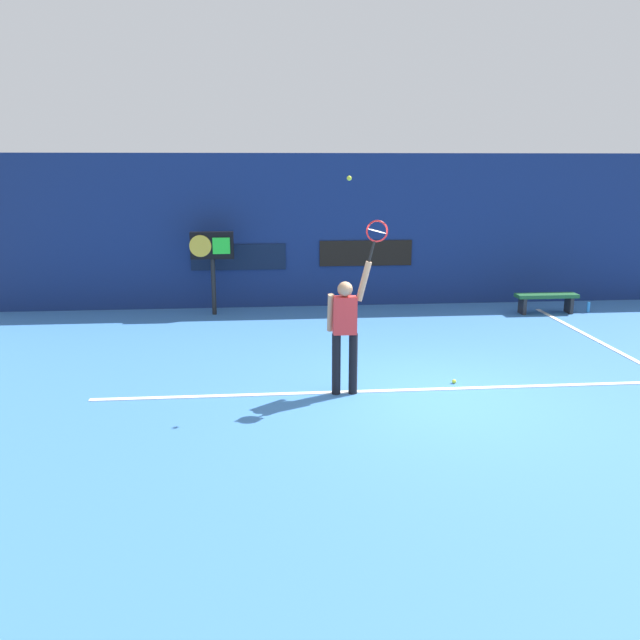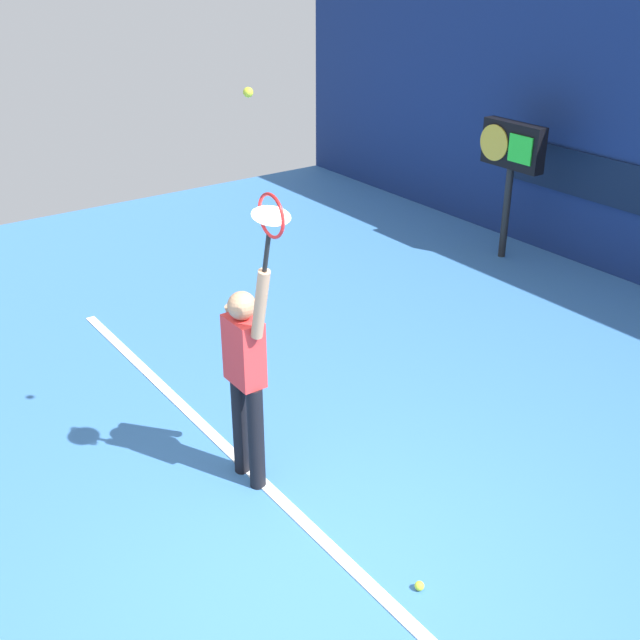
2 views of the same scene
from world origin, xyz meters
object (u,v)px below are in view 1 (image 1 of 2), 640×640
(scoreboard_clock, at_px, (212,250))
(court_bench, at_px, (546,299))
(tennis_racket, at_px, (376,234))
(tennis_player, at_px, (345,328))
(spare_ball, at_px, (454,381))
(water_bottle, at_px, (588,307))
(tennis_ball, at_px, (349,178))

(scoreboard_clock, height_order, court_bench, scoreboard_clock)
(tennis_racket, bearing_deg, tennis_player, 179.44)
(tennis_player, distance_m, court_bench, 7.21)
(scoreboard_clock, bearing_deg, spare_ball, -52.10)
(tennis_player, distance_m, water_bottle, 8.00)
(tennis_ball, distance_m, spare_ball, 3.55)
(water_bottle, relative_size, spare_ball, 3.53)
(tennis_racket, distance_m, spare_ball, 2.70)
(court_bench, bearing_deg, spare_ball, -127.16)
(court_bench, relative_size, spare_ball, 20.59)
(spare_ball, bearing_deg, water_bottle, 45.60)
(court_bench, xyz_separation_m, water_bottle, (1.02, 0.00, -0.22))
(water_bottle, bearing_deg, spare_ball, -134.40)
(tennis_racket, height_order, spare_ball, tennis_racket)
(scoreboard_clock, bearing_deg, court_bench, -4.35)
(spare_ball, bearing_deg, court_bench, 52.84)
(tennis_player, distance_m, tennis_racket, 1.43)
(spare_ball, bearing_deg, tennis_ball, -173.15)
(tennis_racket, distance_m, court_bench, 7.16)
(scoreboard_clock, distance_m, spare_ball, 6.71)
(tennis_ball, height_order, court_bench, tennis_ball)
(tennis_racket, relative_size, tennis_ball, 9.21)
(tennis_ball, relative_size, water_bottle, 0.28)
(tennis_racket, distance_m, tennis_ball, 0.86)
(tennis_player, bearing_deg, tennis_racket, -0.56)
(scoreboard_clock, xyz_separation_m, water_bottle, (8.54, -0.57, -1.35))
(tennis_player, xyz_separation_m, tennis_racket, (0.43, -0.00, 1.36))
(scoreboard_clock, xyz_separation_m, spare_ball, (4.03, -5.18, -1.43))
(tennis_racket, xyz_separation_m, water_bottle, (5.83, 4.90, -2.25))
(scoreboard_clock, xyz_separation_m, court_bench, (7.52, -0.57, -1.13))
(tennis_racket, bearing_deg, water_bottle, 40.05)
(tennis_ball, bearing_deg, tennis_player, -120.22)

